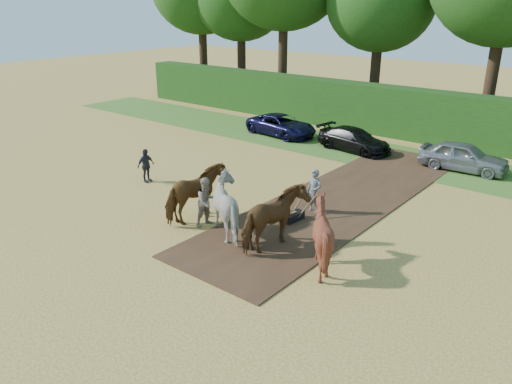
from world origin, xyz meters
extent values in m
plane|color=gold|center=(0.00, 0.00, 0.00)|extent=(120.00, 120.00, 0.00)
cube|color=#472D1C|center=(1.50, 7.00, 0.03)|extent=(4.50, 17.00, 0.05)
cube|color=#38601E|center=(0.00, 14.00, 0.01)|extent=(50.00, 5.00, 0.03)
cube|color=#14380F|center=(0.00, 18.50, 1.50)|extent=(46.00, 1.60, 3.00)
imported|color=tan|center=(-1.13, 1.50, 0.94)|extent=(0.88, 1.04, 1.88)
imported|color=#262633|center=(-6.70, 3.17, 0.79)|extent=(0.40, 0.93, 1.58)
imported|color=brown|center=(-1.72, 1.56, 1.07)|extent=(1.36, 2.63, 2.15)
imported|color=beige|center=(0.13, 1.57, 1.07)|extent=(2.27, 1.99, 2.15)
imported|color=brown|center=(1.97, 1.57, 1.07)|extent=(1.36, 2.63, 2.15)
imported|color=maroon|center=(3.82, 1.58, 1.08)|extent=(1.89, 2.09, 2.15)
cube|color=black|center=(1.23, 3.79, 0.18)|extent=(0.43, 0.95, 0.36)
cube|color=brown|center=(1.18, 3.18, 0.36)|extent=(0.22, 1.44, 0.10)
cylinder|color=brown|center=(1.05, 4.37, 0.56)|extent=(0.12, 1.04, 0.75)
cylinder|color=brown|center=(1.50, 4.33, 0.56)|extent=(0.29, 1.03, 0.75)
imported|color=gray|center=(1.33, 5.01, 0.90)|extent=(0.69, 0.48, 1.80)
imported|color=#131137|center=(-6.93, 14.05, 0.65)|extent=(4.88, 2.66, 1.30)
imported|color=black|center=(-1.73, 13.86, 0.64)|extent=(4.58, 2.34, 1.27)
imported|color=gray|center=(4.16, 14.16, 0.72)|extent=(4.33, 1.97, 1.44)
cylinder|color=#382616|center=(-21.00, 21.50, 2.93)|extent=(0.70, 0.70, 5.85)
cylinder|color=#382616|center=(-17.00, 22.00, 2.70)|extent=(0.70, 0.70, 5.40)
cylinder|color=#382616|center=(-12.00, 21.00, 3.26)|extent=(0.70, 0.70, 6.53)
cylinder|color=#382616|center=(-5.00, 22.50, 2.59)|extent=(0.70, 0.70, 5.17)
ellipsoid|color=#163F11|center=(-5.00, 22.50, 7.95)|extent=(7.40, 7.40, 6.81)
cylinder|color=#382616|center=(3.00, 21.50, 3.04)|extent=(0.70, 0.70, 6.08)
camera|label=1|loc=(11.11, -10.64, 7.92)|focal=35.00mm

